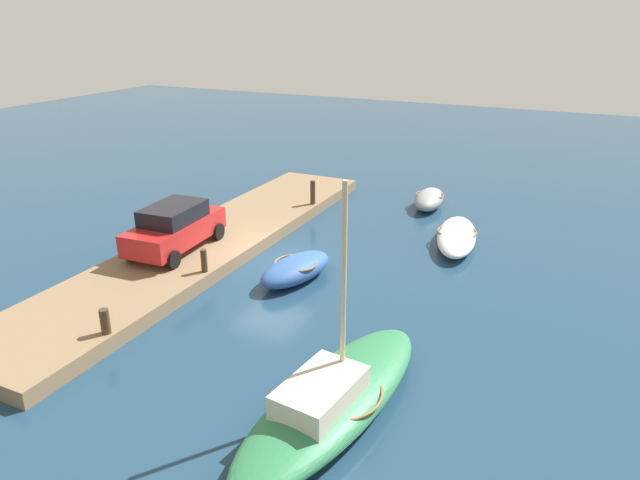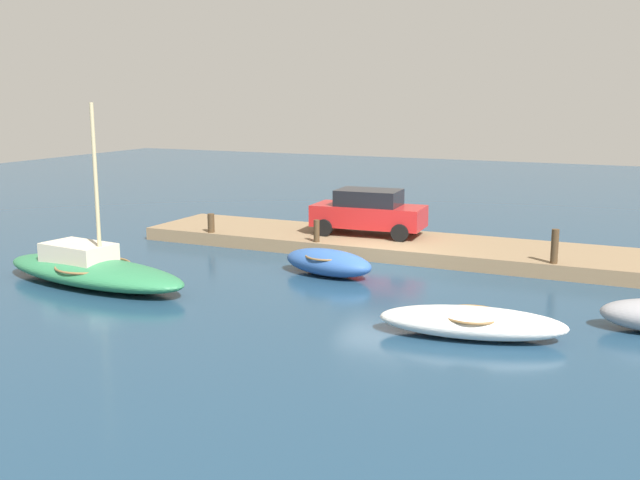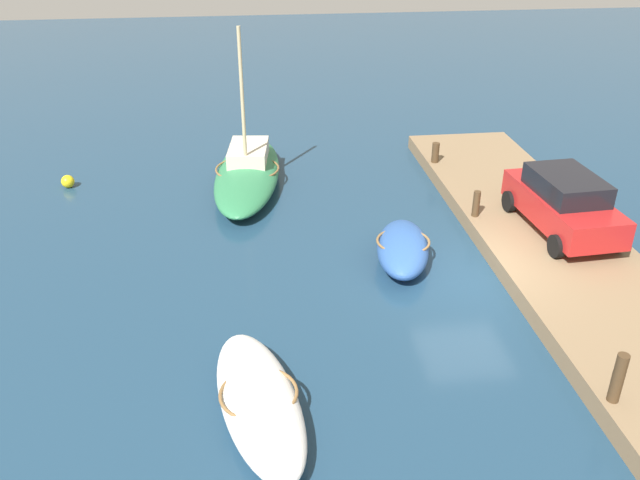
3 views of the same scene
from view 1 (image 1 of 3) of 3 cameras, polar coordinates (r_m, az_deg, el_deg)
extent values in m
plane|color=navy|center=(21.84, -4.91, -2.04)|extent=(84.00, 84.00, 0.00)
cube|color=#846B4C|center=(23.14, -10.66, -0.33)|extent=(20.17, 3.94, 0.48)
ellipsoid|color=#939399|center=(28.08, 10.62, 3.94)|extent=(3.09, 1.56, 0.82)
torus|color=olive|center=(28.02, 10.65, 4.38)|extent=(1.46, 1.46, 0.07)
ellipsoid|color=#2D569E|center=(20.08, -2.37, -2.86)|extent=(3.44, 2.07, 0.84)
torus|color=olive|center=(19.98, -2.38, -2.25)|extent=(1.78, 1.78, 0.07)
ellipsoid|color=white|center=(23.75, 13.20, 0.36)|extent=(4.65, 2.28, 0.72)
torus|color=olive|center=(23.69, 13.24, 0.81)|extent=(1.82, 1.82, 0.07)
ellipsoid|color=#2D7A4C|center=(13.85, 1.41, -15.23)|extent=(7.29, 2.99, 0.80)
torus|color=olive|center=(13.72, 1.42, -14.49)|extent=(2.48, 2.48, 0.07)
cube|color=beige|center=(13.12, 0.04, -14.67)|extent=(2.31, 1.56, 0.60)
cylinder|color=#C6B284|center=(12.71, 2.31, -4.74)|extent=(0.12, 0.12, 4.85)
cylinder|color=#47331E|center=(26.51, -0.71, 4.67)|extent=(0.23, 0.23, 1.09)
cylinder|color=#47331E|center=(19.94, -11.26, -1.99)|extent=(0.21, 0.21, 0.80)
cylinder|color=#47331E|center=(16.98, -20.25, -7.46)|extent=(0.26, 0.26, 0.72)
cube|color=#B21E1E|center=(21.92, -13.97, 0.85)|extent=(4.28, 2.05, 0.80)
cube|color=black|center=(21.69, -14.13, 2.57)|extent=(2.43, 1.72, 0.59)
cylinder|color=black|center=(20.48, -14.16, -1.85)|extent=(0.65, 0.26, 0.64)
cylinder|color=black|center=(21.52, -18.03, -1.11)|extent=(0.65, 0.26, 0.64)
cylinder|color=black|center=(22.71, -9.94, 0.83)|extent=(0.65, 0.26, 0.64)
cylinder|color=black|center=(23.66, -13.63, 1.38)|extent=(0.65, 0.26, 0.64)
camera|label=2|loc=(28.82, 52.05, 7.49)|focal=41.99mm
camera|label=3|loc=(32.27, 19.10, 21.50)|focal=37.41mm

